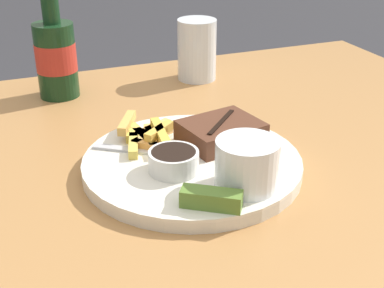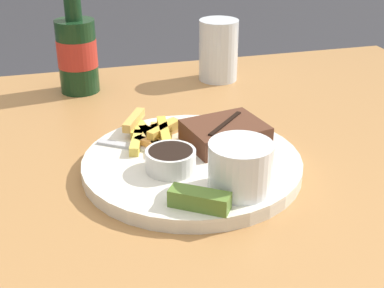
% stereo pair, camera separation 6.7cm
% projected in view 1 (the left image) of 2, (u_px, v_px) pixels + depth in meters
% --- Properties ---
extents(dining_table, '(1.12, 0.90, 0.77)m').
position_uv_depth(dining_table, '(192.00, 233.00, 0.74)').
color(dining_table, '#A87542').
rests_on(dining_table, ground_plane).
extents(dinner_plate, '(0.28, 0.28, 0.02)m').
position_uv_depth(dinner_plate, '(192.00, 164.00, 0.69)').
color(dinner_plate, silver).
rests_on(dinner_plate, dining_table).
extents(steak_portion, '(0.11, 0.10, 0.03)m').
position_uv_depth(steak_portion, '(221.00, 132.00, 0.72)').
color(steak_portion, '#512D1E').
rests_on(steak_portion, dinner_plate).
extents(fries_pile, '(0.08, 0.13, 0.02)m').
position_uv_depth(fries_pile, '(148.00, 136.00, 0.72)').
color(fries_pile, gold).
rests_on(fries_pile, dinner_plate).
extents(coleslaw_cup, '(0.07, 0.07, 0.06)m').
position_uv_depth(coleslaw_cup, '(247.00, 161.00, 0.61)').
color(coleslaw_cup, white).
rests_on(coleslaw_cup, dinner_plate).
extents(dipping_sauce_cup, '(0.06, 0.06, 0.03)m').
position_uv_depth(dipping_sauce_cup, '(174.00, 160.00, 0.65)').
color(dipping_sauce_cup, silver).
rests_on(dipping_sauce_cup, dinner_plate).
extents(pickle_spear, '(0.07, 0.06, 0.02)m').
position_uv_depth(pickle_spear, '(211.00, 199.00, 0.58)').
color(pickle_spear, '#567A2D').
rests_on(pickle_spear, dinner_plate).
extents(fork_utensil, '(0.12, 0.09, 0.00)m').
position_uv_depth(fork_utensil, '(137.00, 151.00, 0.70)').
color(fork_utensil, '#B7B7BC').
rests_on(fork_utensil, dinner_plate).
extents(beer_bottle, '(0.07, 0.07, 0.20)m').
position_uv_depth(beer_bottle, '(56.00, 55.00, 0.90)').
color(beer_bottle, '#143319').
rests_on(beer_bottle, dining_table).
extents(drinking_glass, '(0.07, 0.07, 0.11)m').
position_uv_depth(drinking_glass, '(197.00, 50.00, 0.99)').
color(drinking_glass, silver).
rests_on(drinking_glass, dining_table).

